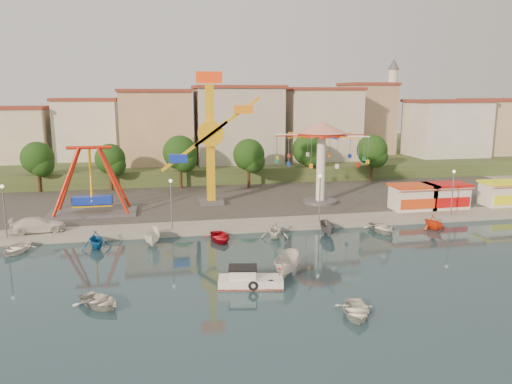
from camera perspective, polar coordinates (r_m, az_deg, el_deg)
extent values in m
plane|color=#153139|center=(41.58, 2.26, -9.19)|extent=(200.00, 200.00, 0.00)
cube|color=#9E998E|center=(101.31, -5.86, 3.11)|extent=(200.00, 100.00, 0.60)
cube|color=#4C4944|center=(69.89, -3.41, -0.26)|extent=(90.00, 28.00, 0.01)
cube|color=#384C26|center=(106.09, -6.12, 4.13)|extent=(200.00, 60.00, 3.00)
cube|color=#59595E|center=(61.59, -18.12, -2.24)|extent=(10.00, 5.00, 0.30)
cube|color=#1532C0|center=(61.28, -18.20, -0.92)|extent=(4.50, 1.40, 1.00)
cylinder|color=red|center=(60.34, -18.56, 4.85)|extent=(5.00, 0.40, 0.40)
cube|color=#59595E|center=(64.04, -5.14, -1.12)|extent=(3.00, 3.00, 0.50)
cube|color=yellow|center=(62.89, -5.25, 5.34)|extent=(1.00, 1.00, 15.00)
cube|color=red|center=(62.59, -5.39, 12.92)|extent=(3.20, 0.50, 1.40)
cylinder|color=yellow|center=(61.96, -5.20, 6.65)|extent=(3.20, 0.50, 3.20)
cube|color=yellow|center=(61.91, -3.32, 8.03)|extent=(8.32, 0.35, 6.13)
cube|color=orange|center=(62.15, -1.46, 9.40)|extent=(2.20, 1.20, 1.00)
cylinder|color=#59595E|center=(64.80, 7.32, -1.07)|extent=(4.40, 4.40, 0.40)
cylinder|color=white|center=(64.03, 7.41, 2.69)|extent=(1.10, 1.10, 9.00)
cylinder|color=red|center=(63.54, 7.51, 6.53)|extent=(6.00, 6.00, 0.50)
cone|color=red|center=(63.48, 7.53, 7.34)|extent=(6.40, 6.40, 1.40)
cube|color=white|center=(63.38, 17.45, -0.67)|extent=(5.00, 3.00, 2.80)
cube|color=#D74113|center=(63.10, 17.53, 0.71)|extent=(5.40, 3.40, 0.25)
cube|color=red|center=(61.70, 18.26, 0.10)|extent=(5.00, 0.77, 0.43)
cube|color=white|center=(65.59, 20.83, -0.50)|extent=(5.00, 3.00, 2.80)
cube|color=red|center=(65.31, 20.93, 0.83)|extent=(5.40, 3.40, 0.25)
cube|color=red|center=(63.96, 21.70, 0.25)|extent=(5.00, 0.77, 0.43)
cube|color=white|center=(70.08, 26.36, -0.23)|extent=(5.00, 3.00, 2.80)
cube|color=#F4FF15|center=(69.82, 26.47, 1.02)|extent=(5.40, 3.40, 0.25)
cylinder|color=#59595E|center=(54.24, -26.79, -2.13)|extent=(0.14, 0.14, 5.00)
cylinder|color=#59595E|center=(52.17, -9.64, -1.55)|extent=(0.14, 0.14, 5.00)
cylinder|color=#59595E|center=(54.88, 7.29, -0.85)|extent=(0.14, 0.14, 5.00)
cylinder|color=#59595E|center=(61.76, 21.53, -0.20)|extent=(0.14, 0.14, 5.00)
cylinder|color=#382314|center=(77.70, -23.53, 1.33)|extent=(0.44, 0.44, 3.60)
sphere|color=black|center=(77.28, -23.71, 3.59)|extent=(4.60, 4.60, 4.60)
cylinder|color=#382314|center=(75.45, -16.22, 1.47)|extent=(0.44, 0.44, 3.40)
sphere|color=black|center=(75.03, -16.34, 3.67)|extent=(4.35, 4.35, 4.35)
cylinder|color=#382314|center=(74.73, -8.60, 1.91)|extent=(0.44, 0.44, 3.92)
sphere|color=black|center=(74.26, -8.67, 4.48)|extent=(5.02, 5.02, 5.02)
cylinder|color=#382314|center=(74.42, -0.83, 1.89)|extent=(0.44, 0.44, 3.66)
sphere|color=black|center=(73.97, -0.84, 4.30)|extent=(4.68, 4.68, 4.68)
cylinder|color=#382314|center=(79.62, 5.89, 2.50)|extent=(0.44, 0.44, 3.80)
sphere|color=black|center=(79.19, 5.94, 4.84)|extent=(4.86, 4.86, 4.86)
cylinder|color=#382314|center=(81.43, 13.02, 2.46)|extent=(0.44, 0.44, 3.77)
sphere|color=black|center=(81.02, 13.12, 4.72)|extent=(4.83, 4.83, 4.83)
cube|color=silver|center=(90.40, -18.96, 6.07)|extent=(12.33, 9.01, 8.63)
cube|color=tan|center=(90.05, -10.59, 7.29)|extent=(11.95, 9.28, 11.23)
cube|color=beige|center=(88.20, -1.49, 6.74)|extent=(12.59, 10.50, 9.20)
cube|color=beige|center=(94.64, 6.28, 6.99)|extent=(10.75, 9.23, 9.24)
cube|color=tan|center=(97.66, 14.16, 7.43)|extent=(12.77, 10.96, 11.21)
cube|color=silver|center=(101.85, 20.61, 7.52)|extent=(8.23, 8.98, 12.36)
cube|color=beige|center=(112.61, 24.43, 6.61)|extent=(11.59, 10.93, 8.76)
cylinder|color=silver|center=(102.42, 15.21, 8.88)|extent=(1.80, 1.80, 16.00)
cylinder|color=#59595E|center=(102.37, 15.35, 11.68)|extent=(2.80, 2.80, 0.30)
cone|color=#59595E|center=(102.51, 15.47, 13.91)|extent=(2.20, 2.20, 2.00)
cube|color=white|center=(38.62, -0.61, -10.35)|extent=(5.15, 2.69, 0.88)
cube|color=red|center=(38.70, -0.61, -10.65)|extent=(5.15, 2.69, 0.16)
cube|color=white|center=(38.35, -1.51, -9.34)|extent=(2.19, 1.79, 0.88)
cube|color=black|center=(38.18, -1.52, -8.65)|extent=(2.41, 2.02, 0.12)
torus|color=black|center=(37.67, -0.33, -10.68)|extent=(0.77, 0.32, 0.74)
torus|color=black|center=(37.98, 1.72, -10.50)|extent=(0.77, 0.32, 0.74)
imported|color=silver|center=(36.88, -17.46, -11.81)|extent=(4.46, 4.57, 0.77)
imported|color=silver|center=(34.52, 11.33, -13.14)|extent=(3.57, 4.28, 0.76)
imported|color=silver|center=(40.78, 3.62, -8.28)|extent=(3.63, 4.93, 1.79)
imported|color=white|center=(55.41, -23.67, -3.45)|extent=(5.50, 2.90, 1.52)
imported|color=white|center=(51.50, -25.78, -5.82)|extent=(3.68, 4.40, 0.78)
imported|color=#1259A1|center=(49.99, -17.84, -5.18)|extent=(3.46, 3.77, 1.68)
imported|color=white|center=(49.63, -11.76, -5.06)|extent=(1.55, 4.07, 1.57)
imported|color=#B20E1C|center=(50.05, -4.19, -5.15)|extent=(3.15, 4.17, 0.81)
imported|color=silver|center=(50.89, 2.21, -4.34)|extent=(3.64, 3.93, 1.70)
imported|color=#545358|center=(52.47, 8.20, -4.15)|extent=(1.74, 3.69, 1.38)
imported|color=silver|center=(54.81, 14.23, -3.99)|extent=(3.15, 4.33, 0.88)
imported|color=#F74215|center=(57.48, 19.62, -3.24)|extent=(3.04, 3.37, 1.58)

